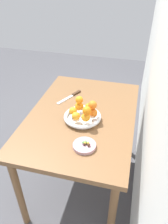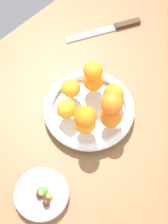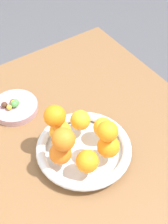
{
  "view_description": "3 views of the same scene",
  "coord_description": "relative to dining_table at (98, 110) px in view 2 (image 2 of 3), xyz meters",
  "views": [
    {
      "loc": [
        1.24,
        0.33,
        1.68
      ],
      "look_at": [
        0.07,
        0.03,
        0.81
      ],
      "focal_mm": 35.0,
      "sensor_mm": 36.0,
      "label": 1
    },
    {
      "loc": [
        0.41,
        0.33,
        1.63
      ],
      "look_at": [
        0.1,
        0.03,
        0.8
      ],
      "focal_mm": 55.0,
      "sensor_mm": 36.0,
      "label": 2
    },
    {
      "loc": [
        -0.4,
        0.33,
        1.52
      ],
      "look_at": [
        0.1,
        -0.0,
        0.87
      ],
      "focal_mm": 55.0,
      "sensor_mm": 36.0,
      "label": 3
    }
  ],
  "objects": [
    {
      "name": "candy_ball_1",
      "position": [
        0.32,
        0.1,
        0.12
      ],
      "size": [
        0.02,
        0.02,
        0.02
      ],
      "primitive_type": "sphere",
      "color": "#472819",
      "rests_on": "candy_dish"
    },
    {
      "name": "candy_ball_0",
      "position": [
        0.32,
        0.09,
        0.12
      ],
      "size": [
        0.02,
        0.02,
        0.02
      ],
      "primitive_type": "sphere",
      "color": "#4C9947",
      "rests_on": "candy_dish"
    },
    {
      "name": "orange_7",
      "position": [
        0.01,
        -0.02,
        0.22
      ],
      "size": [
        0.05,
        0.05,
        0.05
      ],
      "primitive_type": "sphere",
      "color": "orange",
      "rests_on": "orange_1"
    },
    {
      "name": "candy_ball_4",
      "position": [
        0.33,
        0.1,
        0.12
      ],
      "size": [
        0.02,
        0.02,
        0.02
      ],
      "primitive_type": "sphere",
      "color": "#472819",
      "rests_on": "candy_dish"
    },
    {
      "name": "orange_8",
      "position": [
        0.05,
        0.09,
        0.22
      ],
      "size": [
        0.06,
        0.06,
        0.06
      ],
      "primitive_type": "sphere",
      "color": "orange",
      "rests_on": "orange_5"
    },
    {
      "name": "orange_5",
      "position": [
        0.06,
        0.09,
        0.16
      ],
      "size": [
        0.06,
        0.06,
        0.06
      ],
      "primitive_type": "sphere",
      "color": "orange",
      "rests_on": "fruit_bowl"
    },
    {
      "name": "ground_plane",
      "position": [
        0.0,
        0.0,
        -0.65
      ],
      "size": [
        6.0,
        6.0,
        0.0
      ],
      "primitive_type": "plane",
      "color": "#4C4C51"
    },
    {
      "name": "candy_dish",
      "position": [
        0.32,
        0.1,
        0.1
      ],
      "size": [
        0.14,
        0.14,
        0.02
      ],
      "primitive_type": "cylinder",
      "color": "#B28C99",
      "rests_on": "dining_table"
    },
    {
      "name": "fruit_bowl",
      "position": [
        0.06,
        0.02,
        0.11
      ],
      "size": [
        0.26,
        0.26,
        0.04
      ],
      "color": "silver",
      "rests_on": "dining_table"
    },
    {
      "name": "candy_ball_6",
      "position": [
        0.33,
        0.13,
        0.12
      ],
      "size": [
        0.02,
        0.02,
        0.02
      ],
      "primitive_type": "sphere",
      "color": "#472819",
      "rests_on": "candy_dish"
    },
    {
      "name": "orange_4",
      "position": [
        0.12,
        0.06,
        0.16
      ],
      "size": [
        0.06,
        0.06,
        0.06
      ],
      "primitive_type": "sphere",
      "color": "orange",
      "rests_on": "fruit_bowl"
    },
    {
      "name": "knife",
      "position": [
        -0.21,
        -0.15,
        0.09
      ],
      "size": [
        0.24,
        0.14,
        0.01
      ],
      "color": "#3F2819",
      "rests_on": "dining_table"
    },
    {
      "name": "orange_3",
      "position": [
        0.12,
        -0.01,
        0.16
      ],
      "size": [
        0.06,
        0.06,
        0.06
      ],
      "primitive_type": "sphere",
      "color": "orange",
      "rests_on": "fruit_bowl"
    },
    {
      "name": "candy_ball_5",
      "position": [
        0.32,
        0.12,
        0.12
      ],
      "size": [
        0.02,
        0.02,
        0.02
      ],
      "primitive_type": "sphere",
      "color": "gold",
      "rests_on": "candy_dish"
    },
    {
      "name": "orange_2",
      "position": [
        0.07,
        -0.05,
        0.16
      ],
      "size": [
        0.05,
        0.05,
        0.05
      ],
      "primitive_type": "sphere",
      "color": "orange",
      "rests_on": "fruit_bowl"
    },
    {
      "name": "candy_ball_2",
      "position": [
        0.33,
        0.1,
        0.12
      ],
      "size": [
        0.01,
        0.01,
        0.01
      ],
      "primitive_type": "sphere",
      "color": "#8C4C99",
      "rests_on": "candy_dish"
    },
    {
      "name": "candy_ball_7",
      "position": [
        0.32,
        0.1,
        0.12
      ],
      "size": [
        0.02,
        0.02,
        0.02
      ],
      "primitive_type": "sphere",
      "color": "#4C9947",
      "rests_on": "candy_dish"
    },
    {
      "name": "candy_ball_3",
      "position": [
        0.32,
        0.1,
        0.12
      ],
      "size": [
        0.02,
        0.02,
        0.02
      ],
      "primitive_type": "sphere",
      "color": "gold",
      "rests_on": "candy_dish"
    },
    {
      "name": "dining_table",
      "position": [
        0.0,
        0.0,
        0.0
      ],
      "size": [
        1.1,
        0.76,
        0.74
      ],
      "color": "brown",
      "rests_on": "ground_plane"
    },
    {
      "name": "orange_6",
      "position": [
        0.13,
        0.07,
        0.22
      ],
      "size": [
        0.06,
        0.06,
        0.06
      ],
      "primitive_type": "sphere",
      "color": "orange",
      "rests_on": "orange_4"
    },
    {
      "name": "orange_0",
      "position": [
        -0.0,
        0.05,
        0.16
      ],
      "size": [
        0.06,
        0.06,
        0.06
      ],
      "primitive_type": "sphere",
      "color": "orange",
      "rests_on": "fruit_bowl"
    },
    {
      "name": "orange_1",
      "position": [
        0.01,
        -0.02,
        0.16
      ],
      "size": [
        0.06,
        0.06,
        0.06
      ],
      "primitive_type": "sphere",
      "color": "orange",
      "rests_on": "fruit_bowl"
    }
  ]
}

